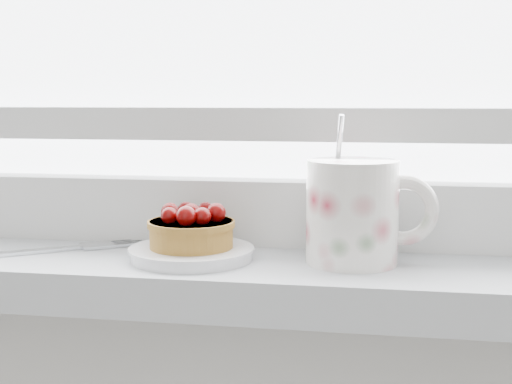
% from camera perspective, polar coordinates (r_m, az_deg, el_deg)
% --- Properties ---
extents(saucer, '(0.12, 0.12, 0.01)m').
position_cam_1_polar(saucer, '(0.71, -5.17, -4.91)').
color(saucer, white).
rests_on(saucer, windowsill).
extents(raspberry_tart, '(0.09, 0.09, 0.04)m').
position_cam_1_polar(raspberry_tart, '(0.70, -5.19, -2.95)').
color(raspberry_tart, brown).
rests_on(raspberry_tart, saucer).
extents(floral_mug, '(0.13, 0.10, 0.14)m').
position_cam_1_polar(floral_mug, '(0.69, 7.99, -1.42)').
color(floral_mug, white).
rests_on(floral_mug, windowsill).
extents(fork, '(0.19, 0.14, 0.00)m').
position_cam_1_polar(fork, '(0.77, -16.78, -4.51)').
color(fork, silver).
rests_on(fork, windowsill).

